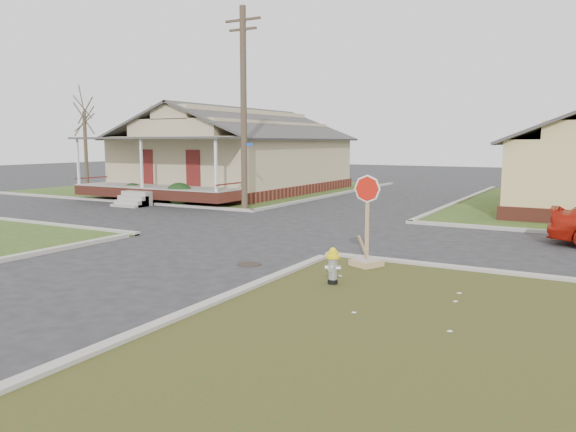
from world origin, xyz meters
The scene contains 11 objects.
ground centered at (0.00, 0.00, 0.00)m, with size 120.00×120.00×0.00m, color #252527.
verge_far_left centered at (-13.00, 18.00, 0.03)m, with size 19.00×19.00×0.05m, color #2F4A1A.
curbs centered at (0.00, 5.00, 0.00)m, with size 80.00×40.00×0.12m, color #A8A398, non-canonical shape.
manhole centered at (2.20, -0.50, 0.01)m, with size 0.64×0.64×0.01m, color black.
corner_house centered at (-10.00, 16.68, 2.28)m, with size 10.10×15.50×5.30m.
utility_pole centered at (-4.20, 8.90, 4.66)m, with size 1.80×0.28×9.00m.
tree_far_left centered at (-18.00, 12.00, 2.50)m, with size 0.22×0.22×4.90m, color #3B3022.
fire_hydrant centered at (4.97, -1.41, 0.49)m, with size 0.30×0.30×0.81m.
stop_sign centered at (4.95, 0.61, 0.54)m, with size 0.64×0.63×2.27m.
hedge_left centered at (-11.57, 9.38, 0.53)m, with size 1.27×1.04×0.97m, color black.
hedge_right centered at (-8.00, 8.89, 0.60)m, with size 1.43×1.17×1.09m, color black.
Camera 1 is at (9.95, -12.28, 3.12)m, focal length 35.00 mm.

